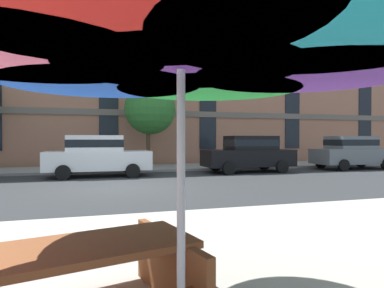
{
  "coord_description": "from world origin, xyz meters",
  "views": [
    {
      "loc": [
        -0.79,
        -11.26,
        1.61
      ],
      "look_at": [
        3.42,
        3.2,
        1.4
      ],
      "focal_mm": 31.3,
      "sensor_mm": 36.0,
      "label": 1
    }
  ],
  "objects_px": {
    "sedan_black": "(249,153)",
    "patio_umbrella": "(181,41)",
    "sedan_gray": "(352,152)",
    "street_tree_middle": "(151,110)",
    "sedan_white": "(97,155)",
    "picnic_table": "(81,280)"
  },
  "relations": [
    {
      "from": "sedan_black",
      "to": "patio_umbrella",
      "type": "bearing_deg",
      "value": -117.77
    },
    {
      "from": "sedan_white",
      "to": "street_tree_middle",
      "type": "relative_size",
      "value": 0.93
    },
    {
      "from": "street_tree_middle",
      "to": "picnic_table",
      "type": "xyz_separation_m",
      "value": [
        -3.08,
        -15.62,
        -2.75
      ]
    },
    {
      "from": "sedan_white",
      "to": "sedan_black",
      "type": "distance_m",
      "value": 7.16
    },
    {
      "from": "sedan_white",
      "to": "patio_umbrella",
      "type": "xyz_separation_m",
      "value": [
        0.48,
        -12.7,
        1.34
      ]
    },
    {
      "from": "picnic_table",
      "to": "sedan_gray",
      "type": "bearing_deg",
      "value": 42.0
    },
    {
      "from": "sedan_black",
      "to": "sedan_gray",
      "type": "height_order",
      "value": "same"
    },
    {
      "from": "sedan_gray",
      "to": "sedan_white",
      "type": "bearing_deg",
      "value": 180.0
    },
    {
      "from": "street_tree_middle",
      "to": "patio_umbrella",
      "type": "relative_size",
      "value": 1.23
    },
    {
      "from": "sedan_white",
      "to": "street_tree_middle",
      "type": "distance_m",
      "value": 5.04
    },
    {
      "from": "sedan_black",
      "to": "street_tree_middle",
      "type": "relative_size",
      "value": 0.93
    },
    {
      "from": "sedan_black",
      "to": "patio_umbrella",
      "type": "relative_size",
      "value": 1.15
    },
    {
      "from": "patio_umbrella",
      "to": "sedan_gray",
      "type": "bearing_deg",
      "value": 44.71
    },
    {
      "from": "sedan_gray",
      "to": "patio_umbrella",
      "type": "distance_m",
      "value": 18.1
    },
    {
      "from": "sedan_black",
      "to": "picnic_table",
      "type": "relative_size",
      "value": 2.09
    },
    {
      "from": "sedan_white",
      "to": "patio_umbrella",
      "type": "relative_size",
      "value": 1.15
    },
    {
      "from": "sedan_black",
      "to": "patio_umbrella",
      "type": "distance_m",
      "value": 14.42
    },
    {
      "from": "sedan_black",
      "to": "picnic_table",
      "type": "xyz_separation_m",
      "value": [
        -7.37,
        -12.17,
        -0.46
      ]
    },
    {
      "from": "sedan_gray",
      "to": "picnic_table",
      "type": "bearing_deg",
      "value": -138.0
    },
    {
      "from": "patio_umbrella",
      "to": "street_tree_middle",
      "type": "bearing_deg",
      "value": 81.56
    },
    {
      "from": "sedan_black",
      "to": "sedan_gray",
      "type": "relative_size",
      "value": 1.0
    },
    {
      "from": "sedan_gray",
      "to": "patio_umbrella",
      "type": "height_order",
      "value": "patio_umbrella"
    }
  ]
}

